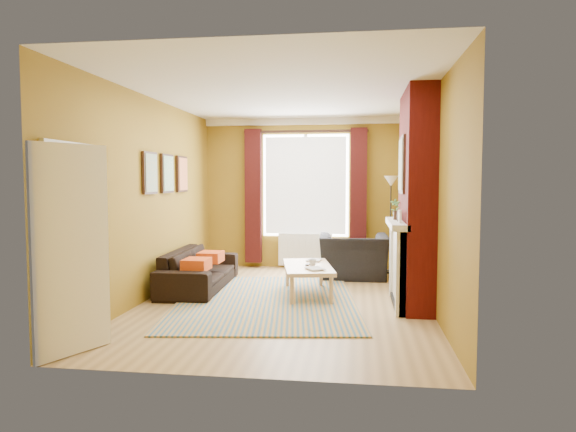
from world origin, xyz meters
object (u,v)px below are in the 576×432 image
at_px(sofa, 199,269).
at_px(wicker_stool, 337,258).
at_px(armchair, 354,256).
at_px(floor_lamp, 391,196).
at_px(coffee_table, 308,268).

height_order(sofa, wicker_stool, sofa).
xyz_separation_m(armchair, floor_lamp, (0.64, 0.60, 1.00)).
bearing_deg(coffee_table, armchair, 54.76).
xyz_separation_m(wicker_stool, floor_lamp, (0.93, 0.16, 1.10)).
xyz_separation_m(armchair, wicker_stool, (-0.29, 0.44, -0.11)).
xyz_separation_m(sofa, wicker_stool, (2.04, 1.60, -0.04)).
distance_m(sofa, wicker_stool, 2.59).
bearing_deg(wicker_stool, coffee_table, -100.79).
bearing_deg(armchair, wicker_stool, -59.12).
height_order(sofa, coffee_table, sofa).
distance_m(coffee_table, wicker_stool, 1.89).
bearing_deg(armchair, sofa, 24.13).
distance_m(armchair, wicker_stool, 0.54).
distance_m(coffee_table, floor_lamp, 2.57).
distance_m(wicker_stool, floor_lamp, 1.45).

